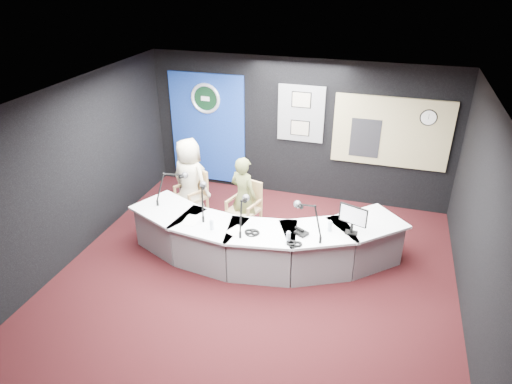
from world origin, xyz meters
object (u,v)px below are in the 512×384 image
(armchair_left, at_px, (191,195))
(person_man, at_px, (190,180))
(broadcast_desk, at_px, (260,240))
(person_woman, at_px, (244,196))
(armchair_right, at_px, (244,208))

(armchair_left, bearing_deg, person_man, 0.00)
(broadcast_desk, distance_m, person_woman, 0.95)
(armchair_right, relative_size, person_man, 0.62)
(armchair_left, relative_size, person_woman, 0.65)
(broadcast_desk, height_order, armchair_left, armchair_left)
(armchair_right, height_order, person_man, person_man)
(person_woman, bearing_deg, armchair_left, 11.55)
(armchair_left, xyz_separation_m, armchair_right, (1.10, -0.20, 0.01))
(armchair_right, bearing_deg, person_woman, 0.00)
(broadcast_desk, xyz_separation_m, person_man, (-1.62, 0.92, 0.42))
(armchair_right, xyz_separation_m, person_man, (-1.10, 0.20, 0.30))
(person_man, relative_size, person_woman, 1.09)
(armchair_left, height_order, person_man, person_man)
(broadcast_desk, height_order, person_woman, person_woman)
(broadcast_desk, relative_size, person_man, 2.83)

